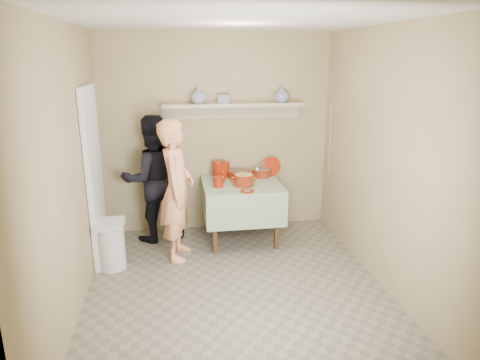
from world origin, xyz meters
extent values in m
plane|color=#746C5B|center=(0.00, 0.00, 0.00)|extent=(3.50, 3.50, 0.00)
cube|color=silver|center=(-1.46, 0.95, 1.00)|extent=(0.06, 0.70, 2.00)
cylinder|color=#781100|center=(-0.01, 1.57, 0.87)|extent=(0.17, 0.17, 0.22)
cylinder|color=#781100|center=(0.06, 1.57, 0.86)|extent=(0.17, 0.17, 0.20)
cylinder|color=#781100|center=(-0.06, 1.14, 0.82)|extent=(0.13, 0.13, 0.13)
cylinder|color=#781100|center=(-0.02, 1.36, 0.79)|extent=(0.17, 0.17, 0.05)
cylinder|color=#781100|center=(0.70, 1.56, 0.88)|extent=(0.26, 0.11, 0.25)
imported|color=navy|center=(0.83, 1.61, 1.82)|extent=(0.25, 0.25, 0.21)
imported|color=navy|center=(-0.24, 1.62, 1.83)|extent=(0.29, 0.29, 0.21)
cube|color=navy|center=(0.08, 1.62, 1.77)|extent=(0.17, 0.14, 0.10)
imported|color=#EF9967|center=(-0.56, 0.88, 0.82)|extent=(0.49, 0.65, 1.64)
imported|color=black|center=(-0.86, 1.46, 0.81)|extent=(0.92, 0.81, 1.61)
cube|color=tan|center=(0.00, 1.76, 1.30)|extent=(3.00, 0.02, 2.60)
cube|color=tan|center=(0.00, -1.76, 1.30)|extent=(3.00, 0.02, 2.60)
cube|color=tan|center=(-1.51, 0.00, 1.30)|extent=(0.02, 3.50, 2.60)
cube|color=tan|center=(1.51, 0.00, 1.30)|extent=(0.02, 3.50, 2.60)
cube|color=silver|center=(0.00, 0.00, 2.61)|extent=(3.00, 3.50, 0.02)
cube|color=#4C2D16|center=(-0.13, 0.90, 0.35)|extent=(0.05, 0.05, 0.71)
cube|color=#4C2D16|center=(0.63, 0.90, 0.35)|extent=(0.05, 0.05, 0.71)
cube|color=#4C2D16|center=(-0.13, 1.66, 0.35)|extent=(0.05, 0.05, 0.71)
cube|color=#4C2D16|center=(0.63, 1.66, 0.35)|extent=(0.05, 0.05, 0.71)
cube|color=#4C2D16|center=(0.25, 1.28, 0.73)|extent=(0.90, 0.90, 0.04)
cube|color=#23591E|center=(0.25, 1.28, 0.76)|extent=(0.96, 0.96, 0.01)
cube|color=#23591E|center=(0.25, 0.80, 0.54)|extent=(0.96, 0.01, 0.44)
cube|color=#23591E|center=(0.25, 1.76, 0.54)|extent=(0.96, 0.01, 0.44)
cube|color=#23591E|center=(-0.23, 1.28, 0.54)|extent=(0.01, 0.96, 0.44)
cube|color=#23591E|center=(0.73, 1.28, 0.54)|extent=(0.01, 0.96, 0.44)
cylinder|color=#5F1907|center=(0.25, 1.50, 0.81)|extent=(0.28, 0.28, 0.09)
cylinder|color=#781100|center=(0.25, 1.50, 0.85)|extent=(0.30, 0.30, 0.01)
cylinder|color=brown|center=(0.25, 1.50, 0.83)|extent=(0.25, 0.25, 0.05)
cylinder|color=#5F1907|center=(0.56, 1.52, 0.81)|extent=(0.26, 0.26, 0.09)
cylinder|color=#781100|center=(0.56, 1.52, 0.85)|extent=(0.28, 0.28, 0.01)
cylinder|color=#8C6B54|center=(0.56, 1.52, 0.83)|extent=(0.23, 0.23, 0.05)
cylinder|color=silver|center=(0.54, 1.38, 0.94)|extent=(0.01, 0.22, 0.16)
sphere|color=silver|center=(0.50, 1.50, 0.87)|extent=(0.07, 0.07, 0.07)
cylinder|color=#5F1907|center=(0.26, 1.14, 0.83)|extent=(0.24, 0.24, 0.14)
cylinder|color=#781100|center=(0.26, 1.14, 0.90)|extent=(0.25, 0.25, 0.01)
cylinder|color=tan|center=(0.26, 1.14, 0.88)|extent=(0.21, 0.21, 0.05)
torus|color=#781100|center=(0.14, 1.14, 0.84)|extent=(0.09, 0.02, 0.09)
torus|color=#781100|center=(0.38, 1.14, 0.84)|extent=(0.09, 0.02, 0.09)
cylinder|color=#781100|center=(0.26, 0.89, 0.77)|extent=(0.16, 0.16, 0.02)
cylinder|color=#8C6B54|center=(0.26, 0.89, 0.78)|extent=(0.09, 0.09, 0.01)
cube|color=tan|center=(0.20, 1.62, 1.70)|extent=(1.80, 0.25, 0.04)
cube|color=tan|center=(0.20, 1.74, 1.60)|extent=(1.80, 0.02, 0.18)
cylinder|color=silver|center=(-1.31, 0.70, 0.25)|extent=(0.30, 0.30, 0.50)
cube|color=silver|center=(-1.31, 0.70, 0.53)|extent=(0.32, 0.32, 0.06)
cylinder|color=silver|center=(1.47, 1.50, 1.55)|extent=(0.01, 0.01, 0.30)
cylinder|color=silver|center=(1.47, 1.48, 1.25)|extent=(0.01, 0.01, 0.30)
cylinder|color=silver|center=(1.47, 1.46, 0.95)|extent=(0.01, 0.01, 0.30)
camera|label=1|loc=(-0.57, -3.82, 2.30)|focal=32.00mm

